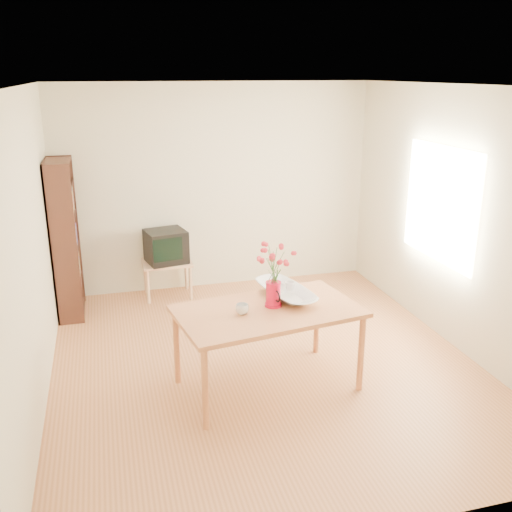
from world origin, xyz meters
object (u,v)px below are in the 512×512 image
object	(u,v)px
table	(268,317)
pitcher	(273,295)
mug	(242,309)
bowl	(286,271)
television	(166,246)

from	to	relation	value
table	pitcher	xyz separation A→B (m)	(0.06, 0.06, 0.17)
table	mug	distance (m)	0.27
table	pitcher	bearing A→B (deg)	33.68
mug	bowl	distance (m)	0.59
mug	television	size ratio (longest dim) A/B	0.21
bowl	pitcher	bearing A→B (deg)	-133.41
table	mug	world-z (taller)	mug
table	mug	xyz separation A→B (m)	(-0.24, -0.04, 0.12)
table	television	world-z (taller)	television
table	pitcher	world-z (taller)	pitcher
bowl	television	xyz separation A→B (m)	(-0.85, 2.17, -0.33)
pitcher	bowl	size ratio (longest dim) A/B	0.44
table	television	distance (m)	2.49
pitcher	bowl	world-z (taller)	bowl
pitcher	bowl	distance (m)	0.29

